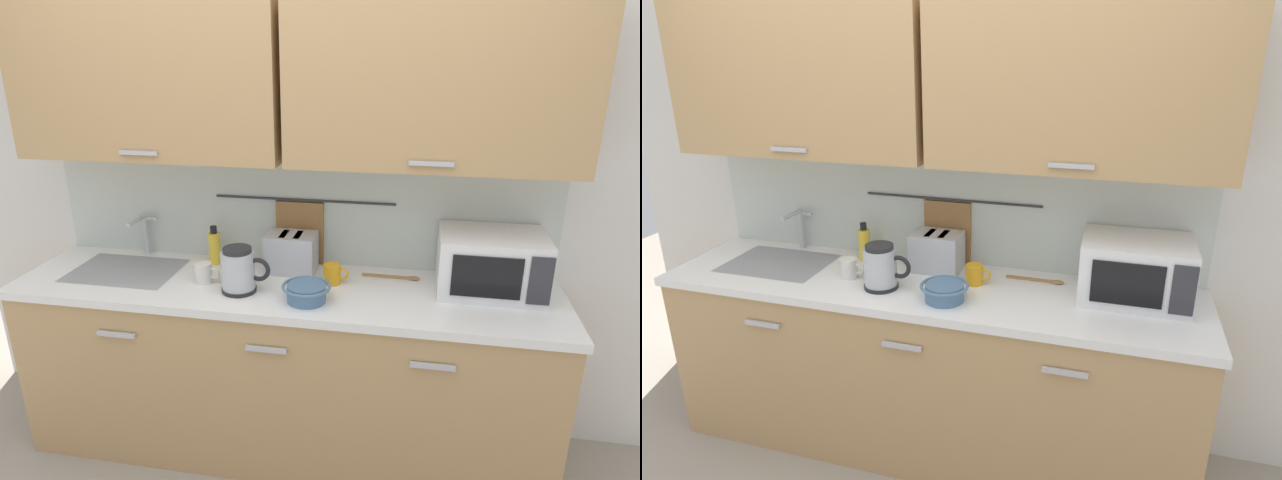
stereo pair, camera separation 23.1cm
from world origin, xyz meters
TOP-DOWN VIEW (x-y plane):
  - counter_unit at (-0.01, 0.30)m, footprint 2.53×0.64m
  - back_wall_assembly at (0.00, 0.53)m, footprint 3.70×0.41m
  - sink_faucet at (-0.80, 0.53)m, footprint 0.09×0.17m
  - microwave at (0.93, 0.41)m, footprint 0.46×0.35m
  - electric_kettle at (-0.17, 0.20)m, footprint 0.23×0.16m
  - dish_soap_bottle at (-0.41, 0.50)m, footprint 0.06×0.06m
  - mug_near_sink at (-0.37, 0.26)m, footprint 0.12×0.08m
  - mixing_bowl at (0.14, 0.15)m, footprint 0.21×0.21m
  - toaster at (0.00, 0.47)m, footprint 0.26×0.17m
  - mug_by_kettle at (0.22, 0.35)m, footprint 0.12×0.08m
  - wooden_spoon at (0.52, 0.47)m, footprint 0.28×0.04m

SIDE VIEW (x-z plane):
  - counter_unit at x=-0.01m, z-range 0.01..0.91m
  - wooden_spoon at x=0.52m, z-range 0.90..0.91m
  - mixing_bowl at x=0.14m, z-range 0.91..0.98m
  - mug_near_sink at x=-0.37m, z-range 0.90..1.00m
  - mug_by_kettle at x=0.22m, z-range 0.90..1.00m
  - dish_soap_bottle at x=-0.41m, z-range 0.89..1.08m
  - toaster at x=0.00m, z-range 0.90..1.09m
  - electric_kettle at x=-0.17m, z-range 0.90..1.11m
  - microwave at x=0.93m, z-range 0.90..1.17m
  - sink_faucet at x=-0.80m, z-range 0.93..1.15m
  - back_wall_assembly at x=0.00m, z-range 0.27..2.77m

